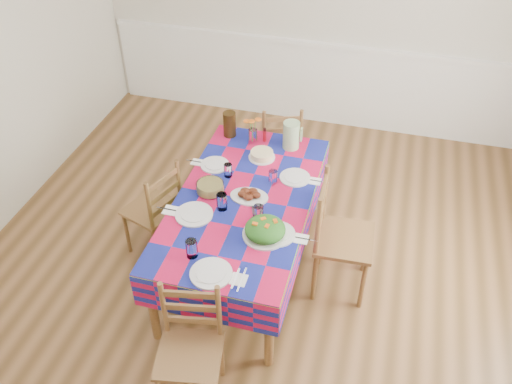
{
  "coord_description": "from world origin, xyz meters",
  "views": [
    {
      "loc": [
        0.77,
        -2.68,
        3.23
      ],
      "look_at": [
        0.01,
        0.11,
        0.84
      ],
      "focal_mm": 38.0,
      "sensor_mm": 36.0,
      "label": 1
    }
  ],
  "objects_px": {
    "chair_far": "(280,145)",
    "chair_right": "(338,238)",
    "dining_table": "(244,206)",
    "meat_platter": "(249,195)",
    "tea_pitcher": "(230,124)",
    "chair_near": "(190,349)",
    "chair_left": "(156,210)",
    "green_pitcher": "(291,135)"
  },
  "relations": [
    {
      "from": "green_pitcher",
      "to": "chair_left",
      "type": "relative_size",
      "value": 0.27
    },
    {
      "from": "chair_far",
      "to": "chair_left",
      "type": "xyz_separation_m",
      "value": [
        -0.73,
        -1.15,
        0.01
      ]
    },
    {
      "from": "meat_platter",
      "to": "chair_left",
      "type": "height_order",
      "value": "chair_left"
    },
    {
      "from": "chair_left",
      "to": "chair_right",
      "type": "bearing_deg",
      "value": 109.85
    },
    {
      "from": "chair_far",
      "to": "chair_right",
      "type": "bearing_deg",
      "value": 102.64
    },
    {
      "from": "chair_near",
      "to": "chair_left",
      "type": "bearing_deg",
      "value": 111.73
    },
    {
      "from": "dining_table",
      "to": "chair_far",
      "type": "xyz_separation_m",
      "value": [
        0.01,
        1.13,
        -0.21
      ]
    },
    {
      "from": "tea_pitcher",
      "to": "chair_left",
      "type": "distance_m",
      "value": 0.94
    },
    {
      "from": "dining_table",
      "to": "chair_right",
      "type": "xyz_separation_m",
      "value": [
        0.71,
        -0.0,
        -0.14
      ]
    },
    {
      "from": "dining_table",
      "to": "chair_far",
      "type": "distance_m",
      "value": 1.15
    },
    {
      "from": "meat_platter",
      "to": "tea_pitcher",
      "type": "relative_size",
      "value": 1.31
    },
    {
      "from": "chair_far",
      "to": "tea_pitcher",
      "type": "bearing_deg",
      "value": 27.16
    },
    {
      "from": "tea_pitcher",
      "to": "chair_right",
      "type": "bearing_deg",
      "value": -36.01
    },
    {
      "from": "green_pitcher",
      "to": "chair_right",
      "type": "distance_m",
      "value": 0.95
    },
    {
      "from": "green_pitcher",
      "to": "tea_pitcher",
      "type": "relative_size",
      "value": 1.08
    },
    {
      "from": "tea_pitcher",
      "to": "chair_left",
      "type": "relative_size",
      "value": 0.25
    },
    {
      "from": "green_pitcher",
      "to": "chair_right",
      "type": "bearing_deg",
      "value": -54.37
    },
    {
      "from": "dining_table",
      "to": "tea_pitcher",
      "type": "distance_m",
      "value": 0.86
    },
    {
      "from": "green_pitcher",
      "to": "dining_table",
      "type": "bearing_deg",
      "value": -104.58
    },
    {
      "from": "dining_table",
      "to": "tea_pitcher",
      "type": "xyz_separation_m",
      "value": [
        -0.34,
        0.76,
        0.18
      ]
    },
    {
      "from": "dining_table",
      "to": "tea_pitcher",
      "type": "relative_size",
      "value": 8.37
    },
    {
      "from": "meat_platter",
      "to": "chair_right",
      "type": "xyz_separation_m",
      "value": [
        0.67,
        -0.02,
        -0.24
      ]
    },
    {
      "from": "dining_table",
      "to": "chair_near",
      "type": "height_order",
      "value": "chair_near"
    },
    {
      "from": "meat_platter",
      "to": "tea_pitcher",
      "type": "distance_m",
      "value": 0.84
    },
    {
      "from": "chair_far",
      "to": "chair_right",
      "type": "height_order",
      "value": "chair_right"
    },
    {
      "from": "chair_right",
      "to": "tea_pitcher",
      "type": "bearing_deg",
      "value": 51.31
    },
    {
      "from": "dining_table",
      "to": "meat_platter",
      "type": "relative_size",
      "value": 6.37
    },
    {
      "from": "tea_pitcher",
      "to": "chair_far",
      "type": "relative_size",
      "value": 0.25
    },
    {
      "from": "chair_left",
      "to": "chair_right",
      "type": "height_order",
      "value": "chair_right"
    },
    {
      "from": "chair_far",
      "to": "chair_right",
      "type": "xyz_separation_m",
      "value": [
        0.7,
        -1.13,
        0.07
      ]
    },
    {
      "from": "tea_pitcher",
      "to": "chair_near",
      "type": "xyz_separation_m",
      "value": [
        0.34,
        -1.89,
        -0.38
      ]
    },
    {
      "from": "tea_pitcher",
      "to": "chair_right",
      "type": "xyz_separation_m",
      "value": [
        1.05,
        -0.77,
        -0.32
      ]
    },
    {
      "from": "tea_pitcher",
      "to": "green_pitcher",
      "type": "bearing_deg",
      "value": -4.07
    },
    {
      "from": "chair_left",
      "to": "chair_right",
      "type": "distance_m",
      "value": 1.43
    },
    {
      "from": "meat_platter",
      "to": "chair_left",
      "type": "bearing_deg",
      "value": -177.26
    },
    {
      "from": "chair_far",
      "to": "meat_platter",
      "type": "bearing_deg",
      "value": 72.23
    },
    {
      "from": "green_pitcher",
      "to": "tea_pitcher",
      "type": "bearing_deg",
      "value": 175.93
    },
    {
      "from": "meat_platter",
      "to": "chair_right",
      "type": "distance_m",
      "value": 0.72
    },
    {
      "from": "green_pitcher",
      "to": "chair_far",
      "type": "height_order",
      "value": "green_pitcher"
    },
    {
      "from": "tea_pitcher",
      "to": "chair_near",
      "type": "distance_m",
      "value": 1.96
    },
    {
      "from": "dining_table",
      "to": "meat_platter",
      "type": "distance_m",
      "value": 0.11
    },
    {
      "from": "chair_near",
      "to": "dining_table",
      "type": "bearing_deg",
      "value": 78.9
    }
  ]
}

